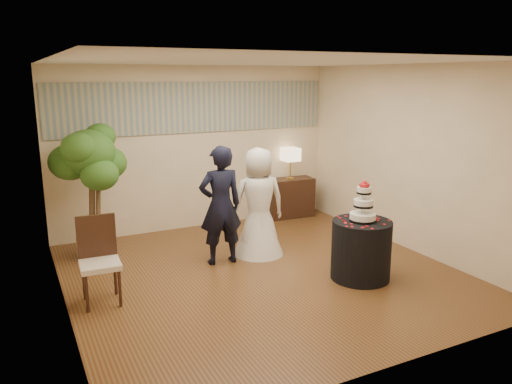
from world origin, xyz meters
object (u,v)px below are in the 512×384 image
cake_table (361,250)px  wedding_cake (364,201)px  groom (220,205)px  ficus_tree (91,192)px  side_chair (100,262)px  table_lamp (290,163)px  console (290,198)px  bride (258,202)px

cake_table → wedding_cake: 0.66m
groom → cake_table: bearing=140.6°
groom → wedding_cake: size_ratio=3.16×
cake_table → ficus_tree: bearing=141.6°
ficus_tree → side_chair: size_ratio=1.94×
table_lamp → side_chair: bearing=-150.1°
groom → table_lamp: (2.09, 1.63, 0.18)m
groom → console: 2.70m
cake_table → side_chair: side_chair is taller
ficus_tree → side_chair: bearing=-96.6°
cake_table → ficus_tree: ficus_tree is taller
bride → ficus_tree: size_ratio=0.81×
cake_table → wedding_cake: bearing=0.0°
bride → wedding_cake: bearing=128.0°
groom → cake_table: groom is taller
bride → wedding_cake: size_ratio=3.01×
cake_table → ficus_tree: 3.89m
bride → console: bride is taller
table_lamp → console: bearing=0.0°
bride → side_chair: bride is taller
side_chair → console: bearing=33.0°
cake_table → side_chair: 3.29m
groom → cake_table: size_ratio=2.15×
groom → console: groom is taller
groom → wedding_cake: (1.43, -1.35, 0.21)m
wedding_cake → cake_table: bearing=0.0°
cake_table → wedding_cake: (0.00, 0.00, 0.66)m
bride → console: bearing=-123.9°
console → side_chair: bearing=-146.7°
console → cake_table: bearing=-99.1°
wedding_cake → table_lamp: bearing=77.4°
ficus_tree → side_chair: ficus_tree is taller
cake_table → wedding_cake: wedding_cake is taller
bride → cake_table: bride is taller
ficus_tree → side_chair: 1.70m
wedding_cake → console: (0.67, 2.99, -0.69)m
console → ficus_tree: bearing=-167.3°
groom → table_lamp: bearing=-138.0°
console → groom: bearing=-138.6°
wedding_cake → console: bearing=77.4°
cake_table → ficus_tree: (-3.01, 2.39, 0.60)m
groom → wedding_cake: 1.98m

